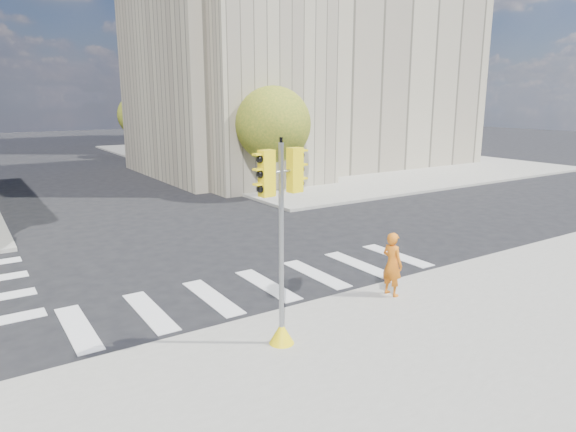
# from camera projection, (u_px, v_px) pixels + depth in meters

# --- Properties ---
(ground) EXTENTS (160.00, 160.00, 0.00)m
(ground) POSITION_uv_depth(u_px,v_px,m) (239.00, 267.00, 17.12)
(ground) COLOR black
(ground) RESTS_ON ground
(sidewalk_far_right) EXTENTS (28.00, 40.00, 0.15)m
(sidewalk_far_right) POSITION_uv_depth(u_px,v_px,m) (298.00, 156.00, 48.97)
(sidewalk_far_right) COLOR gray
(sidewalk_far_right) RESTS_ON ground
(civic_building) EXTENTS (26.00, 16.00, 19.39)m
(civic_building) POSITION_uv_depth(u_px,v_px,m) (301.00, 74.00, 39.38)
(civic_building) COLOR #A19980
(civic_building) RESTS_ON ground
(office_tower) EXTENTS (20.00, 18.00, 30.00)m
(office_tower) POSITION_uv_depth(u_px,v_px,m) (235.00, 14.00, 59.72)
(office_tower) COLOR #9EA0A3
(office_tower) RESTS_ON ground
(tree_re_near) EXTENTS (4.20, 4.20, 6.16)m
(tree_re_near) POSITION_uv_depth(u_px,v_px,m) (273.00, 125.00, 28.36)
(tree_re_near) COLOR #382616
(tree_re_near) RESTS_ON ground
(tree_re_mid) EXTENTS (4.60, 4.60, 6.66)m
(tree_re_mid) POSITION_uv_depth(u_px,v_px,m) (189.00, 113.00, 38.09)
(tree_re_mid) COLOR #382616
(tree_re_mid) RESTS_ON ground
(tree_re_far) EXTENTS (4.00, 4.00, 5.88)m
(tree_re_far) POSITION_uv_depth(u_px,v_px,m) (139.00, 115.00, 47.99)
(tree_re_far) COLOR #382616
(tree_re_far) RESTS_ON ground
(lamp_near) EXTENTS (0.35, 0.18, 8.11)m
(lamp_near) POSITION_uv_depth(u_px,v_px,m) (246.00, 113.00, 31.77)
(lamp_near) COLOR black
(lamp_near) RESTS_ON sidewalk_far_right
(lamp_far) EXTENTS (0.35, 0.18, 8.11)m
(lamp_far) POSITION_uv_depth(u_px,v_px,m) (167.00, 109.00, 43.20)
(lamp_far) COLOR black
(lamp_far) RESTS_ON sidewalk_far_right
(traffic_signal) EXTENTS (1.08, 0.56, 4.58)m
(traffic_signal) POSITION_uv_depth(u_px,v_px,m) (281.00, 260.00, 11.05)
(traffic_signal) COLOR yellow
(traffic_signal) RESTS_ON sidewalk_near
(photographer) EXTENTS (0.48, 0.69, 1.79)m
(photographer) POSITION_uv_depth(u_px,v_px,m) (392.00, 264.00, 14.10)
(photographer) COLOR orange
(photographer) RESTS_ON sidewalk_near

